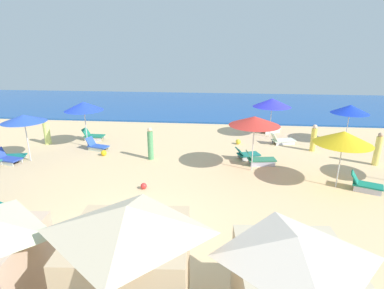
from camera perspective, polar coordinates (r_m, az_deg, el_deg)
ground_plane at (r=10.08m, az=-11.39°, el=-16.47°), size 60.00×60.00×0.00m
ocean at (r=30.85m, az=0.67°, el=7.52°), size 60.00×15.36×0.12m
cabana_1 at (r=6.46m, az=-11.32°, el=-22.24°), size 2.57×2.32×2.92m
umbrella_3 at (r=14.09m, az=11.65°, el=4.36°), size 2.33×2.33×2.63m
lounge_chair_3_0 at (r=15.47m, az=12.59°, el=-2.79°), size 1.53×0.80×0.72m
lounge_chair_3_1 at (r=16.14m, az=10.27°, el=-1.83°), size 1.37×1.02×0.64m
umbrella_4 at (r=20.07m, az=14.78°, el=7.60°), size 2.41×2.41×2.51m
lounge_chair_4_0 at (r=21.45m, az=14.24°, el=2.83°), size 1.55×1.26×0.67m
lounge_chair_4_1 at (r=19.18m, az=16.48°, el=0.81°), size 1.58×1.05×0.68m
umbrella_5 at (r=20.26m, az=27.53°, el=5.89°), size 2.15×2.15×2.37m
umbrella_6 at (r=18.37m, az=-19.65°, el=6.78°), size 2.17×2.17×2.66m
lounge_chair_6_0 at (r=20.15m, az=-18.09°, el=1.60°), size 1.27×0.68×0.74m
lounge_chair_6_1 at (r=18.12m, az=-17.41°, el=-0.23°), size 1.35×0.89×0.70m
umbrella_7 at (r=13.55m, az=26.53°, el=1.16°), size 2.27×2.27×2.43m
lounge_chair_7_0 at (r=14.34m, az=29.68°, el=-6.51°), size 1.35×1.03×0.73m
umbrella_8 at (r=17.24m, az=-29.01°, el=4.30°), size 2.12×2.12×2.43m
lounge_chair_8_0 at (r=17.99m, az=-31.42°, el=-2.22°), size 1.44×0.89×0.73m
lounge_chair_8_1 at (r=18.34m, az=-30.86°, el=-1.83°), size 1.42×0.89×0.65m
beachgoer_0 at (r=18.30m, az=21.82°, el=1.09°), size 0.35×0.35×1.53m
beachgoer_1 at (r=15.84m, az=-7.81°, el=0.09°), size 0.32×0.32×1.71m
beachgoer_2 at (r=20.20m, az=-25.55°, el=1.98°), size 0.49×0.49×1.51m
beachgoer_3 at (r=17.50m, az=31.48°, el=-0.85°), size 0.42×0.42×1.67m
beach_ball_0 at (r=12.85m, az=-9.04°, el=-7.70°), size 0.26×0.26×0.26m
beach_ball_1 at (r=17.09m, az=-16.21°, el=-1.52°), size 0.31×0.31×0.31m
beach_ball_2 at (r=18.55m, az=8.66°, el=0.53°), size 0.31×0.31×0.31m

